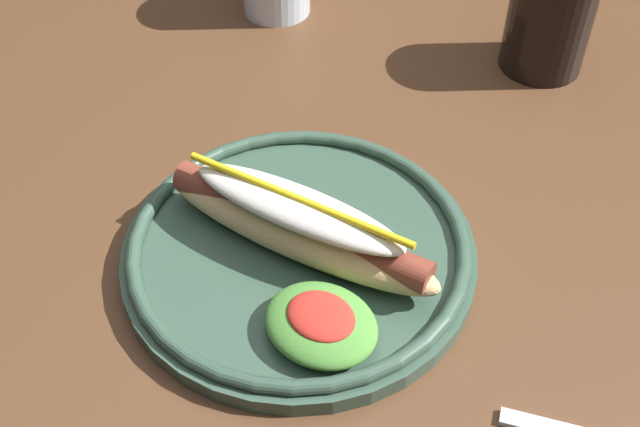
% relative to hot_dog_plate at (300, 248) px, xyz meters
% --- Properties ---
extents(dining_table, '(1.49, 1.06, 0.74)m').
position_rel_hot_dog_plate_xyz_m(dining_table, '(0.03, 0.23, -0.10)').
color(dining_table, '#51331E').
rests_on(dining_table, ground_plane).
extents(hot_dog_plate, '(0.29, 0.29, 0.08)m').
position_rel_hot_dog_plate_xyz_m(hot_dog_plate, '(0.00, 0.00, 0.00)').
color(hot_dog_plate, '#334C3D').
rests_on(hot_dog_plate, dining_table).
extents(soda_cup, '(0.09, 0.09, 0.12)m').
position_rel_hot_dog_plate_xyz_m(soda_cup, '(0.05, 0.37, 0.04)').
color(soda_cup, black).
rests_on(soda_cup, dining_table).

